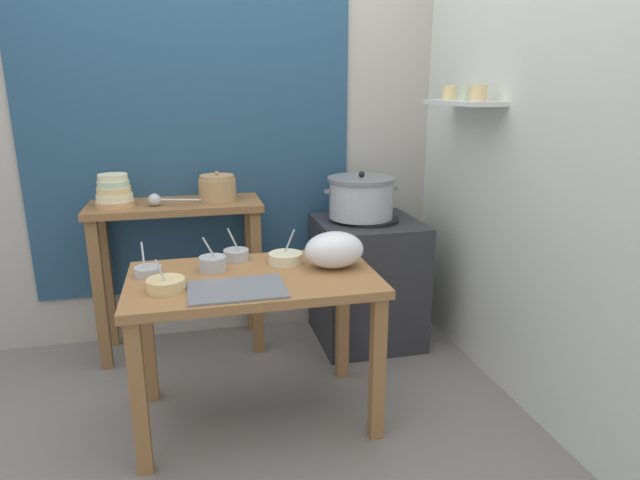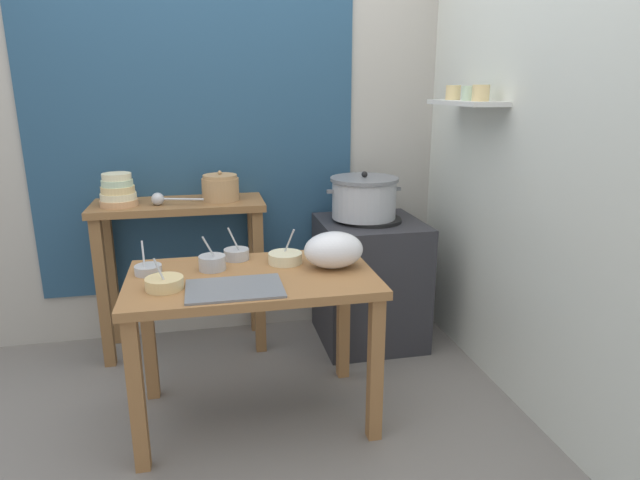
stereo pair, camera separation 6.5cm
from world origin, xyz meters
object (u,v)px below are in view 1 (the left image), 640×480
at_px(plastic_bag, 334,250).
at_px(prep_bowl_4, 236,254).
at_px(prep_bowl_0, 285,258).
at_px(back_shelf_table, 178,240).
at_px(prep_table, 254,298).
at_px(steamer_pot, 361,197).
at_px(ladle, 157,200).
at_px(clay_pot, 217,188).
at_px(prep_bowl_3, 148,270).
at_px(bowl_stack_enamel, 114,192).
at_px(prep_bowl_2, 213,263).
at_px(serving_tray, 237,289).
at_px(stove_block, 367,280).
at_px(prep_bowl_1, 166,284).

bearing_deg(plastic_bag, prep_bowl_4, 153.08).
bearing_deg(prep_bowl_0, back_shelf_table, 126.58).
bearing_deg(prep_bowl_4, prep_table, -78.00).
distance_m(back_shelf_table, steamer_pot, 1.10).
distance_m(prep_table, ladle, 0.93).
bearing_deg(steamer_pot, prep_table, -135.75).
bearing_deg(clay_pot, back_shelf_table, -180.00).
relative_size(prep_bowl_0, prep_bowl_3, 1.13).
bearing_deg(prep_bowl_3, bowl_stack_enamel, 106.10).
distance_m(clay_pot, plastic_bag, 0.95).
relative_size(plastic_bag, prep_bowl_2, 1.66).
xyz_separation_m(prep_table, serving_tray, (-0.09, -0.17, 0.12)).
xyz_separation_m(stove_block, serving_tray, (-0.86, -0.86, 0.34)).
xyz_separation_m(prep_table, prep_bowl_0, (0.17, 0.14, 0.14)).
height_order(serving_tray, prep_bowl_0, prep_bowl_0).
xyz_separation_m(ladle, prep_bowl_2, (0.26, -0.64, -0.18)).
relative_size(stove_block, prep_bowl_1, 4.96).
distance_m(back_shelf_table, prep_bowl_1, 0.93).
bearing_deg(prep_bowl_2, steamer_pot, 33.80).
distance_m(serving_tray, prep_bowl_3, 0.46).
xyz_separation_m(prep_table, bowl_stack_enamel, (-0.65, 0.79, 0.37)).
xyz_separation_m(back_shelf_table, bowl_stack_enamel, (-0.31, -0.04, 0.30)).
bearing_deg(serving_tray, prep_bowl_3, 142.66).
bearing_deg(prep_bowl_4, serving_tray, -94.95).
distance_m(prep_table, stove_block, 1.06).
height_order(back_shelf_table, steamer_pot, steamer_pot).
bearing_deg(prep_bowl_1, prep_table, 15.08).
bearing_deg(steamer_pot, clay_pot, 172.44).
bearing_deg(bowl_stack_enamel, back_shelf_table, 6.41).
height_order(stove_block, steamer_pot, steamer_pot).
distance_m(steamer_pot, prep_bowl_3, 1.34).
xyz_separation_m(clay_pot, plastic_bag, (0.48, -0.80, -0.17)).
distance_m(clay_pot, prep_bowl_2, 0.75).
distance_m(bowl_stack_enamel, prep_bowl_1, 0.96).
height_order(steamer_pot, clay_pot, clay_pot).
xyz_separation_m(steamer_pot, ladle, (-1.16, 0.04, 0.03)).
bearing_deg(prep_bowl_0, steamer_pot, 45.79).
xyz_separation_m(steamer_pot, bowl_stack_enamel, (-1.38, 0.07, 0.08)).
relative_size(back_shelf_table, prep_bowl_2, 5.76).
relative_size(prep_table, prep_bowl_0, 6.55).
bearing_deg(plastic_bag, prep_table, -176.53).
relative_size(clay_pot, serving_tray, 0.53).
xyz_separation_m(bowl_stack_enamel, prep_bowl_4, (0.60, -0.54, -0.23)).
bearing_deg(prep_table, prep_bowl_2, 147.48).
bearing_deg(prep_table, ladle, 119.77).
bearing_deg(bowl_stack_enamel, prep_table, -50.46).
height_order(ladle, serving_tray, ladle).
bearing_deg(prep_bowl_4, prep_bowl_0, -25.21).
distance_m(stove_block, clay_pot, 1.06).
xyz_separation_m(clay_pot, prep_bowl_3, (-0.36, -0.71, -0.23)).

